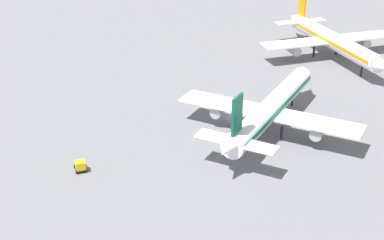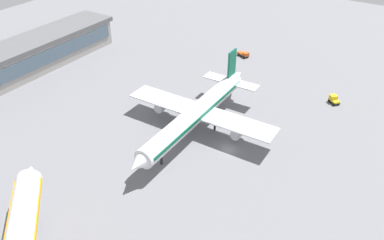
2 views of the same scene
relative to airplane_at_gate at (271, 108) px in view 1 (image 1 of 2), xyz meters
The scene contains 4 objects.
ground 12.52m from the airplane_at_gate, 78.00° to the left, with size 288.00×288.00×0.00m, color slate.
airplane_at_gate is the anchor object (origin of this frame).
airplane_taxiing 55.67m from the airplane_at_gate, ahead, with size 41.74×43.43×16.51m.
baggage_tug 43.39m from the airplane_at_gate, 142.35° to the left, with size 3.67×3.73×2.30m.
Camera 1 is at (-107.88, -48.67, 55.87)m, focal length 51.29 mm.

